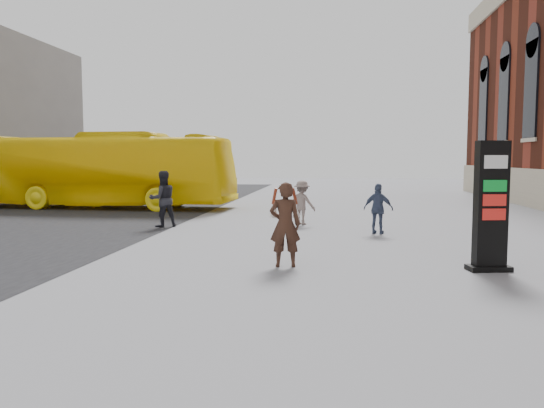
# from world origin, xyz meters

# --- Properties ---
(ground) EXTENTS (100.00, 100.00, 0.00)m
(ground) POSITION_xyz_m (0.00, 0.00, 0.00)
(ground) COLOR #9E9EA3
(info_pylon) EXTENTS (0.91, 0.57, 2.65)m
(info_pylon) POSITION_xyz_m (3.48, 0.75, 1.33)
(info_pylon) COLOR black
(info_pylon) RESTS_ON ground
(woman) EXTENTS (0.73, 0.68, 1.80)m
(woman) POSITION_xyz_m (-0.71, 0.68, 0.92)
(woman) COLOR #392116
(woman) RESTS_ON ground
(bus) EXTENTS (12.48, 3.50, 3.44)m
(bus) POSITION_xyz_m (-10.39, 12.94, 1.72)
(bus) COLOR yellow
(bus) RESTS_ON road
(pedestrian_a) EXTENTS (1.15, 1.10, 1.88)m
(pedestrian_a) POSITION_xyz_m (-5.37, 6.69, 0.94)
(pedestrian_a) COLOR #24242A
(pedestrian_a) RESTS_ON ground
(pedestrian_b) EXTENTS (1.13, 0.93, 1.52)m
(pedestrian_b) POSITION_xyz_m (-0.78, 7.84, 0.76)
(pedestrian_b) COLOR gray
(pedestrian_b) RESTS_ON ground
(pedestrian_c) EXTENTS (0.97, 0.63, 1.53)m
(pedestrian_c) POSITION_xyz_m (1.66, 5.84, 0.77)
(pedestrian_c) COLOR #404C69
(pedestrian_c) RESTS_ON ground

